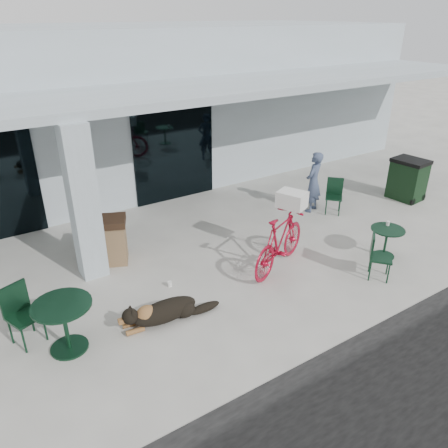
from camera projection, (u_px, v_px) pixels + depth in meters
ground at (214, 305)px, 8.02m from camera, size 80.00×80.00×0.00m
building at (69, 106)px, 13.45m from camera, size 22.00×7.00×4.50m
storefront_glass_right at (174, 153)px, 12.07m from camera, size 2.40×0.06×2.70m
column at (84, 203)px, 8.34m from camera, size 0.50×0.50×3.12m
overhang at (124, 97)px, 9.33m from camera, size 22.00×2.80×0.18m
bicycle at (280, 242)px, 8.96m from camera, size 2.10×1.34×1.22m
laundry_basket at (292, 199)px, 8.95m from camera, size 0.61×0.68×0.33m
dog at (166, 310)px, 7.54m from camera, size 1.38×0.57×0.45m
cup_near_dog at (170, 284)px, 8.56m from camera, size 0.09×0.09×0.11m
cafe_table_near at (66, 327)px, 6.82m from camera, size 0.94×0.94×0.86m
cafe_chair_near at (24, 316)px, 6.92m from camera, size 0.61×0.64×1.02m
cafe_table_far at (386, 243)px, 9.49m from camera, size 0.82×0.82×0.67m
cafe_chair_far_a at (381, 257)px, 8.66m from camera, size 0.63×0.64×0.95m
cafe_chair_far_b at (334, 197)px, 11.50m from camera, size 0.63×0.62×0.93m
person at (313, 182)px, 11.50m from camera, size 0.70×0.60×1.63m
cup_on_table at (388, 223)px, 9.48m from camera, size 0.08×0.08×0.10m
trash_receptacle at (113, 240)px, 9.22m from camera, size 0.79×0.79×1.02m
wheeled_bin at (408, 179)px, 12.37m from camera, size 0.81×0.98×1.17m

